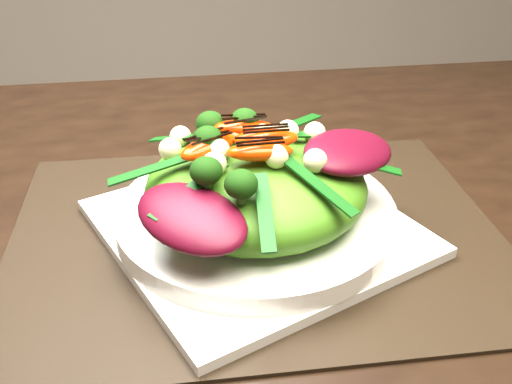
{
  "coord_description": "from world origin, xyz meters",
  "views": [
    {
      "loc": [
        -0.07,
        -0.46,
        1.07
      ],
      "look_at": [
        -0.01,
        -0.0,
        0.8
      ],
      "focal_mm": 42.0,
      "sensor_mm": 36.0,
      "label": 1
    }
  ],
  "objects": [
    {
      "name": "dining_table",
      "position": [
        0.0,
        0.0,
        0.73
      ],
      "size": [
        1.6,
        0.9,
        0.75
      ],
      "primitive_type": "cube",
      "color": "black",
      "rests_on": "floor"
    },
    {
      "name": "plate_base",
      "position": [
        -0.01,
        -0.0,
        0.76
      ],
      "size": [
        0.34,
        0.34,
        0.01
      ],
      "primitive_type": "cube",
      "rotation": [
        0.0,
        0.0,
        0.42
      ],
      "color": "silver",
      "rests_on": "placemat"
    },
    {
      "name": "radicchio_leaf",
      "position": [
        0.07,
        -0.01,
        0.83
      ],
      "size": [
        0.12,
        0.11,
        0.02
      ],
      "primitive_type": "ellipsoid",
      "rotation": [
        0.0,
        0.0,
        0.62
      ],
      "color": "#3F0613",
      "rests_on": "lettuce_mound"
    },
    {
      "name": "broccoli_floret",
      "position": [
        -0.07,
        0.02,
        0.85
      ],
      "size": [
        0.04,
        0.04,
        0.04
      ],
      "primitive_type": "sphere",
      "rotation": [
        0.0,
        0.0,
        -0.24
      ],
      "color": "#13370A",
      "rests_on": "lettuce_mound"
    },
    {
      "name": "macadamia_nut",
      "position": [
        0.04,
        -0.04,
        0.84
      ],
      "size": [
        0.03,
        0.03,
        0.02
      ],
      "primitive_type": "sphere",
      "rotation": [
        0.0,
        0.0,
        0.4
      ],
      "color": "#C3B089",
      "rests_on": "lettuce_mound"
    },
    {
      "name": "lettuce_mound",
      "position": [
        -0.01,
        -0.0,
        0.8
      ],
      "size": [
        0.2,
        0.2,
        0.07
      ],
      "primitive_type": "ellipsoid",
      "rotation": [
        0.0,
        0.0,
        -0.01
      ],
      "color": "#407315",
      "rests_on": "salad_bowl"
    },
    {
      "name": "balsamic_drizzle",
      "position": [
        -0.03,
        0.02,
        0.85
      ],
      "size": [
        0.05,
        0.0,
        0.0
      ],
      "primitive_type": "cube",
      "rotation": [
        0.0,
        0.0,
        0.0
      ],
      "color": "black",
      "rests_on": "orange_segment"
    },
    {
      "name": "salad_bowl",
      "position": [
        -0.01,
        -0.0,
        0.77
      ],
      "size": [
        0.29,
        0.29,
        0.02
      ],
      "primitive_type": "cylinder",
      "rotation": [
        0.0,
        0.0,
        0.12
      ],
      "color": "white",
      "rests_on": "plate_base"
    },
    {
      "name": "placemat",
      "position": [
        -0.01,
        -0.0,
        0.75
      ],
      "size": [
        0.46,
        0.35,
        0.0
      ],
      "primitive_type": "cube",
      "rotation": [
        0.0,
        0.0,
        -0.01
      ],
      "color": "black",
      "rests_on": "dining_table"
    },
    {
      "name": "orange_segment",
      "position": [
        -0.03,
        0.02,
        0.84
      ],
      "size": [
        0.06,
        0.02,
        0.01
      ],
      "primitive_type": "ellipsoid",
      "rotation": [
        0.0,
        0.0,
        0.0
      ],
      "color": "red",
      "rests_on": "lettuce_mound"
    }
  ]
}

